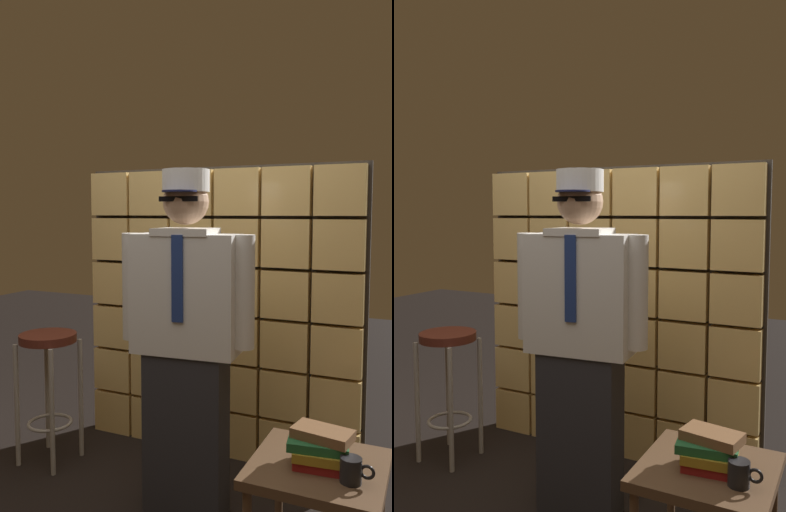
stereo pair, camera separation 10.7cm
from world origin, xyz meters
TOP-DOWN VIEW (x-y plane):
  - glass_block_wall at (-0.00, 1.23)m, footprint 1.82×0.10m
  - standing_person at (0.13, 0.54)m, footprint 0.69×0.31m
  - bar_stool at (-0.87, 0.69)m, footprint 0.34×0.34m
  - side_table at (0.84, 0.29)m, footprint 0.52×0.52m
  - book_stack at (0.85, 0.28)m, footprint 0.26×0.19m
  - coffee_mug at (0.98, 0.20)m, footprint 0.13×0.08m

SIDE VIEW (x-z plane):
  - side_table at x=0.84m, z-range 0.19..0.71m
  - coffee_mug at x=0.98m, z-range 0.52..0.62m
  - bar_stool at x=-0.87m, z-range 0.19..0.98m
  - book_stack at x=0.85m, z-range 0.52..0.67m
  - glass_block_wall at x=0.00m, z-range -0.02..1.80m
  - standing_person at x=0.13m, z-range 0.04..1.76m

